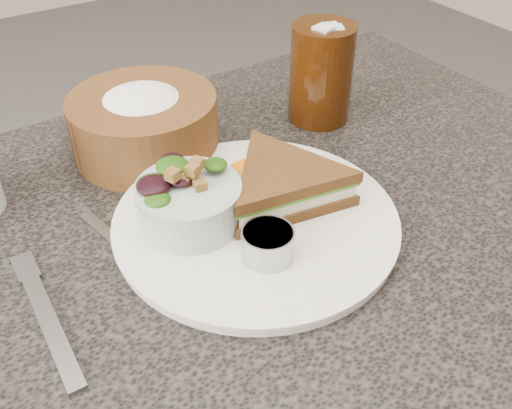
{
  "coord_description": "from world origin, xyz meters",
  "views": [
    {
      "loc": [
        -0.24,
        -0.4,
        1.16
      ],
      "look_at": [
        0.02,
        -0.0,
        0.78
      ],
      "focal_mm": 40.0,
      "sensor_mm": 36.0,
      "label": 1
    }
  ],
  "objects_px": {
    "sandwich": "(283,184)",
    "cola_glass": "(321,69)",
    "dinner_plate": "(256,221)",
    "dressing_ramekin": "(268,244)",
    "salad_bowl": "(189,197)",
    "bread_basket": "(143,115)"
  },
  "relations": [
    {
      "from": "sandwich",
      "to": "cola_glass",
      "type": "distance_m",
      "value": 0.22
    },
    {
      "from": "dinner_plate",
      "to": "dressing_ramekin",
      "type": "relative_size",
      "value": 5.76
    },
    {
      "from": "salad_bowl",
      "to": "dressing_ramekin",
      "type": "xyz_separation_m",
      "value": [
        0.04,
        -0.09,
        -0.02
      ]
    },
    {
      "from": "dinner_plate",
      "to": "sandwich",
      "type": "bearing_deg",
      "value": 10.58
    },
    {
      "from": "dinner_plate",
      "to": "bread_basket",
      "type": "relative_size",
      "value": 1.65
    },
    {
      "from": "dressing_ramekin",
      "to": "cola_glass",
      "type": "xyz_separation_m",
      "value": [
        0.23,
        0.21,
        0.04
      ]
    },
    {
      "from": "dinner_plate",
      "to": "salad_bowl",
      "type": "xyz_separation_m",
      "value": [
        -0.06,
        0.03,
        0.04
      ]
    },
    {
      "from": "cola_glass",
      "to": "dressing_ramekin",
      "type": "bearing_deg",
      "value": -137.16
    },
    {
      "from": "salad_bowl",
      "to": "dressing_ramekin",
      "type": "bearing_deg",
      "value": -66.48
    },
    {
      "from": "dressing_ramekin",
      "to": "dinner_plate",
      "type": "bearing_deg",
      "value": 67.81
    },
    {
      "from": "dinner_plate",
      "to": "salad_bowl",
      "type": "relative_size",
      "value": 2.74
    },
    {
      "from": "dinner_plate",
      "to": "cola_glass",
      "type": "distance_m",
      "value": 0.26
    },
    {
      "from": "dressing_ramekin",
      "to": "cola_glass",
      "type": "distance_m",
      "value": 0.31
    },
    {
      "from": "dressing_ramekin",
      "to": "salad_bowl",
      "type": "bearing_deg",
      "value": 113.52
    },
    {
      "from": "bread_basket",
      "to": "dressing_ramekin",
      "type": "bearing_deg",
      "value": -87.27
    },
    {
      "from": "dinner_plate",
      "to": "bread_basket",
      "type": "distance_m",
      "value": 0.21
    },
    {
      "from": "dinner_plate",
      "to": "cola_glass",
      "type": "relative_size",
      "value": 2.1
    },
    {
      "from": "sandwich",
      "to": "cola_glass",
      "type": "relative_size",
      "value": 1.17
    },
    {
      "from": "sandwich",
      "to": "dressing_ramekin",
      "type": "height_order",
      "value": "sandwich"
    },
    {
      "from": "dinner_plate",
      "to": "salad_bowl",
      "type": "distance_m",
      "value": 0.08
    },
    {
      "from": "dinner_plate",
      "to": "cola_glass",
      "type": "xyz_separation_m",
      "value": [
        0.2,
        0.15,
        0.07
      ]
    },
    {
      "from": "dinner_plate",
      "to": "dressing_ramekin",
      "type": "bearing_deg",
      "value": -112.19
    }
  ]
}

